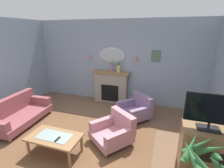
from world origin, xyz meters
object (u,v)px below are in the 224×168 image
(mantel_vase_left, at_px, (119,67))
(potted_plant_corner_palm, at_px, (201,168))
(fireplace, at_px, (111,87))
(tv_cabinet, at_px, (203,150))
(mantel_vase_right, at_px, (112,65))
(wall_mirror, at_px, (112,55))
(coffee_table, at_px, (55,138))
(armchair_in_corner, at_px, (136,109))
(tv_flatscreen, at_px, (212,111))
(wall_sconce_right, at_px, (136,58))
(armchair_by_coffee_table, at_px, (114,130))
(framed_picture, at_px, (156,56))
(tv_remote, at_px, (57,139))
(floral_couch, at_px, (18,113))
(wall_sconce_left, at_px, (90,56))

(mantel_vase_left, height_order, potted_plant_corner_palm, mantel_vase_left)
(fireplace, distance_m, tv_cabinet, 3.65)
(mantel_vase_right, bearing_deg, wall_mirror, 106.39)
(coffee_table, relative_size, tv_cabinet, 1.22)
(mantel_vase_right, distance_m, armchair_in_corner, 1.77)
(coffee_table, height_order, tv_flatscreen, tv_flatscreen)
(mantel_vase_right, bearing_deg, tv_flatscreen, -44.22)
(wall_sconce_right, xyz_separation_m, armchair_by_coffee_table, (-0.01, -2.32, -1.35))
(wall_sconce_right, distance_m, framed_picture, 0.66)
(framed_picture, bearing_deg, tv_cabinet, -67.00)
(tv_remote, height_order, floral_couch, floral_couch)
(coffee_table, bearing_deg, tv_cabinet, 9.75)
(armchair_by_coffee_table, bearing_deg, tv_remote, -136.54)
(mantel_vase_left, distance_m, potted_plant_corner_palm, 3.87)
(wall_sconce_left, relative_size, tv_remote, 0.88)
(armchair_by_coffee_table, bearing_deg, wall_mirror, 109.52)
(floral_couch, relative_size, tv_flatscreen, 2.09)
(tv_remote, bearing_deg, mantel_vase_left, 82.94)
(coffee_table, relative_size, tv_flatscreen, 1.31)
(mantel_vase_left, bearing_deg, fireplace, 174.61)
(wall_mirror, height_order, floral_couch, wall_mirror)
(tv_cabinet, relative_size, potted_plant_corner_palm, 0.88)
(coffee_table, height_order, potted_plant_corner_palm, potted_plant_corner_palm)
(coffee_table, xyz_separation_m, tv_cabinet, (2.85, 0.49, 0.07))
(coffee_table, bearing_deg, potted_plant_corner_palm, -2.36)
(wall_sconce_left, xyz_separation_m, potted_plant_corner_palm, (3.33, -3.22, -1.11))
(wall_mirror, height_order, tv_remote, wall_mirror)
(mantel_vase_right, bearing_deg, armchair_by_coffee_table, -70.25)
(coffee_table, xyz_separation_m, tv_flatscreen, (2.85, 0.47, 0.86))
(framed_picture, height_order, potted_plant_corner_palm, framed_picture)
(floral_couch, xyz_separation_m, tv_cabinet, (4.63, -0.24, 0.13))
(wall_sconce_right, relative_size, coffee_table, 0.13)
(tv_remote, height_order, potted_plant_corner_palm, potted_plant_corner_palm)
(fireplace, distance_m, coffee_table, 3.03)
(tv_flatscreen, bearing_deg, wall_sconce_right, 124.11)
(armchair_by_coffee_table, distance_m, potted_plant_corner_palm, 1.89)
(potted_plant_corner_palm, bearing_deg, framed_picture, 106.70)
(wall_sconce_right, relative_size, tv_cabinet, 0.16)
(wall_mirror, relative_size, wall_sconce_right, 6.86)
(fireplace, distance_m, floral_couch, 3.04)
(framed_picture, height_order, armchair_in_corner, framed_picture)
(mantel_vase_left, xyz_separation_m, potted_plant_corner_palm, (2.18, -3.10, -0.79))
(wall_sconce_left, bearing_deg, mantel_vase_right, -7.59)
(mantel_vase_right, xyz_separation_m, floral_couch, (-2.04, -2.25, -1.06))
(tv_remote, bearing_deg, potted_plant_corner_palm, -0.65)
(floral_couch, distance_m, armchair_in_corner, 3.38)
(fireplace, distance_m, potted_plant_corner_palm, 3.99)
(floral_couch, relative_size, potted_plant_corner_palm, 1.71)
(fireplace, distance_m, framed_picture, 1.91)
(framed_picture, distance_m, armchair_in_corner, 1.85)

